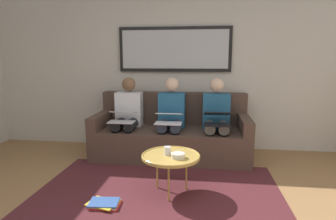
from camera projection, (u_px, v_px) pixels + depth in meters
The scene contains 14 objects.
wall_rear at pixel (175, 66), 4.45m from camera, with size 6.00×0.12×2.60m, color beige.
area_rug at pixel (158, 194), 2.97m from camera, with size 2.60×1.80×0.01m, color #4C1E23.
couch at pixel (172, 134), 4.15m from camera, with size 2.20×0.90×0.90m.
framed_mirror at pixel (175, 49), 4.31m from camera, with size 1.72×0.05×0.68m.
coffee_table at pixel (171, 156), 2.93m from camera, with size 0.61×0.61×0.43m.
cup at pixel (167, 151), 2.93m from camera, with size 0.07×0.07×0.09m, color silver.
bowl at pixel (178, 156), 2.85m from camera, with size 0.14×0.14×0.05m, color beige.
person_left at pixel (216, 117), 3.95m from camera, with size 0.38×0.58×1.14m.
laptop_black at pixel (217, 118), 3.72m from camera, with size 0.35×0.38×0.17m.
person_middle at pixel (171, 115), 4.03m from camera, with size 0.38×0.58×1.14m.
laptop_white at pixel (169, 118), 3.78m from camera, with size 0.36×0.32×0.14m.
person_right at pixel (128, 114), 4.11m from camera, with size 0.38×0.58×1.14m.
laptop_silver at pixel (123, 116), 3.87m from camera, with size 0.35×0.34×0.14m.
magazine_stack at pixel (104, 204), 2.73m from camera, with size 0.33×0.27×0.04m.
Camera 1 is at (-0.45, 1.88, 1.40)m, focal length 30.11 mm.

